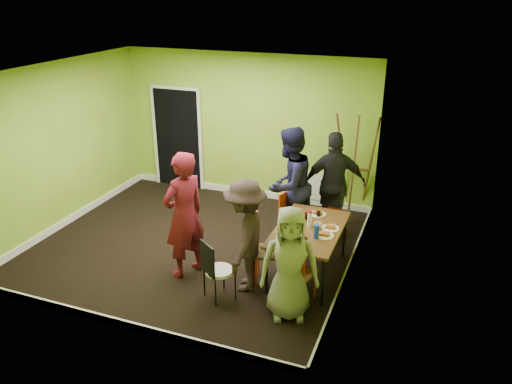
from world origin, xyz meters
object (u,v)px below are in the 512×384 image
easel (355,167)px  blue_bottle (317,232)px  chair_left_near (264,245)px  chair_bentwood (215,268)px  chair_left_far (290,216)px  chair_front_end (296,270)px  person_standing (184,215)px  person_back_end (334,184)px  dining_table (309,232)px  person_left_far (289,185)px  thermos (310,220)px  person_left_near (246,236)px  orange_bottle (304,218)px  person_front_end (290,264)px  chair_back_end (331,201)px

easel → blue_bottle: 2.50m
chair_left_near → chair_bentwood: 0.79m
chair_left_far → easel: 1.69m
chair_front_end → chair_left_near: bearing=159.2°
chair_bentwood → person_standing: (-0.67, 0.45, 0.45)m
chair_front_end → blue_bottle: blue_bottle is taller
chair_left_far → chair_left_near: size_ratio=0.89×
chair_bentwood → person_back_end: person_back_end is taller
easel → dining_table: bearing=-95.9°
dining_table → person_standing: person_standing is taller
chair_left_far → easel: bearing=168.1°
person_back_end → person_left_far: bearing=12.5°
thermos → person_left_far: 1.10m
blue_bottle → person_left_near: bearing=-157.1°
chair_front_end → orange_bottle: 1.05m
dining_table → person_left_near: size_ratio=0.94×
orange_bottle → person_left_near: (-0.57, -0.85, 0.01)m
orange_bottle → person_left_near: bearing=-124.0°
chair_left_far → blue_bottle: size_ratio=4.55×
thermos → person_front_end: (0.04, -1.08, -0.10)m
easel → person_back_end: easel is taller
person_standing → person_front_end: (1.69, -0.44, -0.18)m
chair_front_end → person_left_far: 1.91m
chair_left_near → person_back_end: size_ratio=0.57×
chair_back_end → person_left_far: person_left_far is taller
chair_left_near → easel: 2.77m
chair_left_far → blue_bottle: blue_bottle is taller
chair_bentwood → chair_left_near: bearing=90.6°
chair_bentwood → person_standing: size_ratio=0.47×
chair_left_near → blue_bottle: chair_left_near is taller
orange_bottle → person_front_end: 1.26m
orange_bottle → person_back_end: bearing=81.5°
chair_left_near → easel: easel is taller
person_front_end → thermos: bearing=71.4°
chair_bentwood → thermos: size_ratio=3.99×
person_standing → person_back_end: 2.63m
dining_table → chair_left_far: size_ratio=1.67×
chair_bentwood → easel: 3.53m
thermos → person_left_far: bearing=122.8°
dining_table → chair_back_end: 1.31m
chair_left_near → thermos: bearing=114.5°
chair_left_far → chair_back_end: chair_left_far is taller
chair_back_end → orange_bottle: bearing=90.2°
orange_bottle → person_standing: (-1.52, -0.81, 0.15)m
thermos → orange_bottle: bearing=128.0°
blue_bottle → person_left_far: (-0.77, 1.23, 0.10)m
chair_left_far → person_front_end: 1.91m
person_left_far → person_left_near: size_ratio=1.19×
orange_bottle → person_standing: person_standing is taller
easel → thermos: 2.20m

